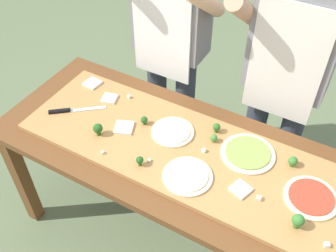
# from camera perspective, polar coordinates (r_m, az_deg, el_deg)

# --- Properties ---
(ground_plane) EXTENTS (8.00, 8.00, 0.00)m
(ground_plane) POSITION_cam_1_polar(r_m,az_deg,el_deg) (2.46, 1.98, -16.03)
(ground_plane) COLOR #60704C
(prep_table) EXTENTS (1.88, 0.74, 0.78)m
(prep_table) POSITION_cam_1_polar(r_m,az_deg,el_deg) (1.90, 2.48, -5.90)
(prep_table) COLOR brown
(prep_table) RESTS_ON ground
(cutting_board) EXTENTS (1.53, 0.52, 0.02)m
(cutting_board) POSITION_cam_1_polar(r_m,az_deg,el_deg) (1.82, 1.64, -3.42)
(cutting_board) COLOR #B27F47
(cutting_board) RESTS_ON prep_table
(chefs_knife) EXTENTS (0.24, 0.20, 0.02)m
(chefs_knife) POSITION_cam_1_polar(r_m,az_deg,el_deg) (2.05, -14.28, 2.24)
(chefs_knife) COLOR #B7BABF
(chefs_knife) RESTS_ON cutting_board
(pizza_whole_tomato_red) EXTENTS (0.22, 0.22, 0.02)m
(pizza_whole_tomato_red) POSITION_cam_1_polar(r_m,az_deg,el_deg) (1.73, 20.24, -9.80)
(pizza_whole_tomato_red) COLOR beige
(pizza_whole_tomato_red) RESTS_ON cutting_board
(pizza_whole_white_garlic) EXTENTS (0.21, 0.21, 0.02)m
(pizza_whole_white_garlic) POSITION_cam_1_polar(r_m,az_deg,el_deg) (1.87, 0.69, -0.83)
(pizza_whole_white_garlic) COLOR beige
(pizza_whole_white_garlic) RESTS_ON cutting_board
(pizza_whole_pesto_green) EXTENTS (0.25, 0.25, 0.02)m
(pizza_whole_pesto_green) POSITION_cam_1_polar(r_m,az_deg,el_deg) (1.81, 11.61, -3.94)
(pizza_whole_pesto_green) COLOR beige
(pizza_whole_pesto_green) RESTS_ON cutting_board
(pizza_whole_cheese_artichoke) EXTENTS (0.22, 0.22, 0.02)m
(pizza_whole_cheese_artichoke) POSITION_cam_1_polar(r_m,az_deg,el_deg) (1.69, 2.87, -7.33)
(pizza_whole_cheese_artichoke) COLOR beige
(pizza_whole_cheese_artichoke) RESTS_ON cutting_board
(pizza_slice_far_right) EXTENTS (0.09, 0.09, 0.01)m
(pizza_slice_far_right) POSITION_cam_1_polar(r_m,az_deg,el_deg) (2.08, -8.58, 4.02)
(pizza_slice_far_right) COLOR silver
(pizza_slice_far_right) RESTS_ON cutting_board
(pizza_slice_near_right) EXTENTS (0.09, 0.09, 0.01)m
(pizza_slice_near_right) POSITION_cam_1_polar(r_m,az_deg,el_deg) (2.20, -11.03, 6.17)
(pizza_slice_near_right) COLOR silver
(pizza_slice_near_right) RESTS_ON cutting_board
(pizza_slice_center) EXTENTS (0.10, 0.10, 0.01)m
(pizza_slice_center) POSITION_cam_1_polar(r_m,az_deg,el_deg) (1.68, 10.61, -9.08)
(pizza_slice_center) COLOR silver
(pizza_slice_center) RESTS_ON cutting_board
(pizza_slice_far_left) EXTENTS (0.12, 0.12, 0.01)m
(pizza_slice_far_left) POSITION_cam_1_polar(r_m,az_deg,el_deg) (1.91, -6.48, -0.23)
(pizza_slice_far_left) COLOR silver
(pizza_slice_far_left) RESTS_ON cutting_board
(broccoli_floret_front_right) EXTENTS (0.03, 0.03, 0.05)m
(broccoli_floret_front_right) POSITION_cam_1_polar(r_m,az_deg,el_deg) (1.90, -3.51, 0.87)
(broccoli_floret_front_right) COLOR #2C5915
(broccoli_floret_front_right) RESTS_ON cutting_board
(broccoli_floret_front_left) EXTENTS (0.05, 0.05, 0.07)m
(broccoli_floret_front_left) POSITION_cam_1_polar(r_m,az_deg,el_deg) (1.87, -10.24, -0.40)
(broccoli_floret_front_left) COLOR #2C5915
(broccoli_floret_front_left) RESTS_ON cutting_board
(broccoli_floret_center_left) EXTENTS (0.04, 0.04, 0.05)m
(broccoli_floret_center_left) POSITION_cam_1_polar(r_m,az_deg,el_deg) (1.80, 17.85, -4.94)
(broccoli_floret_center_left) COLOR #3F7220
(broccoli_floret_center_left) RESTS_ON cutting_board
(broccoli_floret_back_left) EXTENTS (0.03, 0.03, 0.05)m
(broccoli_floret_back_left) POSITION_cam_1_polar(r_m,az_deg,el_deg) (1.72, -4.16, -5.06)
(broccoli_floret_back_left) COLOR #2C5915
(broccoli_floret_back_left) RESTS_ON cutting_board
(broccoli_floret_back_right) EXTENTS (0.05, 0.05, 0.07)m
(broccoli_floret_back_right) POSITION_cam_1_polar(r_m,az_deg,el_deg) (1.60, 18.55, -13.02)
(broccoli_floret_back_right) COLOR #3F7220
(broccoli_floret_back_right) RESTS_ON cutting_board
(broccoli_floret_back_mid) EXTENTS (0.04, 0.04, 0.05)m
(broccoli_floret_back_mid) POSITION_cam_1_polar(r_m,az_deg,el_deg) (1.87, 7.13, -0.20)
(broccoli_floret_back_mid) COLOR #366618
(broccoli_floret_back_mid) RESTS_ON cutting_board
(broccoli_floret_front_mid) EXTENTS (0.03, 0.03, 0.04)m
(broccoli_floret_front_mid) POSITION_cam_1_polar(r_m,az_deg,el_deg) (1.83, 6.74, -1.76)
(broccoli_floret_front_mid) COLOR #487A23
(broccoli_floret_front_mid) RESTS_ON cutting_board
(cheese_crumble_a) EXTENTS (0.01, 0.01, 0.01)m
(cheese_crumble_a) POSITION_cam_1_polar(r_m,az_deg,el_deg) (1.75, -2.76, -5.06)
(cheese_crumble_a) COLOR silver
(cheese_crumble_a) RESTS_ON cutting_board
(cheese_crumble_b) EXTENTS (0.02, 0.02, 0.02)m
(cheese_crumble_b) POSITION_cam_1_polar(r_m,az_deg,el_deg) (1.62, 22.26, -15.84)
(cheese_crumble_b) COLOR white
(cheese_crumble_b) RESTS_ON cutting_board
(cheese_crumble_c) EXTENTS (0.02, 0.02, 0.02)m
(cheese_crumble_c) POSITION_cam_1_polar(r_m,az_deg,el_deg) (1.66, 13.18, -10.27)
(cheese_crumble_c) COLOR silver
(cheese_crumble_c) RESTS_ON cutting_board
(cheese_crumble_d) EXTENTS (0.02, 0.02, 0.02)m
(cheese_crumble_d) POSITION_cam_1_polar(r_m,az_deg,el_deg) (2.07, -5.75, 4.30)
(cheese_crumble_d) COLOR white
(cheese_crumble_d) RESTS_ON cutting_board
(cheese_crumble_e) EXTENTS (0.02, 0.02, 0.01)m
(cheese_crumble_e) POSITION_cam_1_polar(r_m,az_deg,el_deg) (1.81, -9.57, -3.86)
(cheese_crumble_e) COLOR silver
(cheese_crumble_e) RESTS_ON cutting_board
(cheese_crumble_f) EXTENTS (0.02, 0.02, 0.02)m
(cheese_crumble_f) POSITION_cam_1_polar(r_m,az_deg,el_deg) (1.79, 5.29, -3.59)
(cheese_crumble_f) COLOR white
(cheese_crumble_f) RESTS_ON cutting_board
(cook_left) EXTENTS (0.54, 0.39, 1.67)m
(cook_left) POSITION_cam_1_polar(r_m,az_deg,el_deg) (2.19, 0.37, 13.16)
(cook_left) COLOR #333847
(cook_left) RESTS_ON ground
(cook_right) EXTENTS (0.54, 0.39, 1.67)m
(cook_right) POSITION_cam_1_polar(r_m,az_deg,el_deg) (2.01, 17.13, 7.80)
(cook_right) COLOR #333847
(cook_right) RESTS_ON ground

